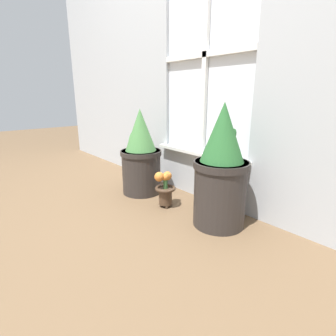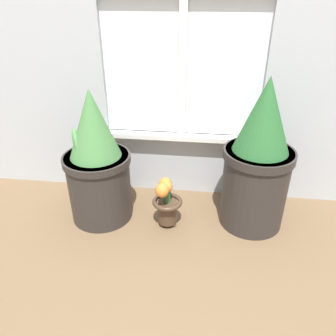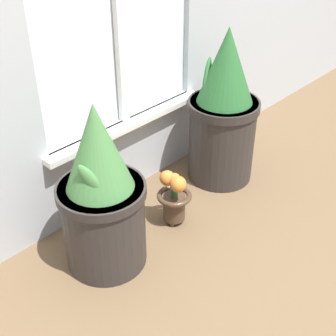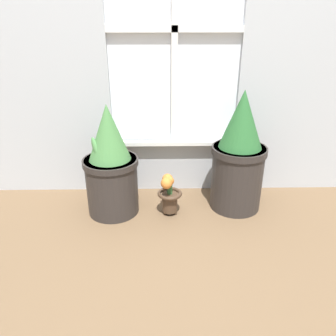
{
  "view_description": "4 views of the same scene",
  "coord_description": "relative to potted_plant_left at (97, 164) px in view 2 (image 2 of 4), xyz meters",
  "views": [
    {
      "loc": [
        1.22,
        -0.79,
        0.73
      ],
      "look_at": [
        -0.02,
        0.26,
        0.27
      ],
      "focal_mm": 28.0,
      "sensor_mm": 36.0,
      "label": 1
    },
    {
      "loc": [
        0.12,
        -0.96,
        0.99
      ],
      "look_at": [
        -0.04,
        0.32,
        0.27
      ],
      "focal_mm": 35.0,
      "sensor_mm": 36.0,
      "label": 2
    },
    {
      "loc": [
        -1.11,
        -0.74,
        1.23
      ],
      "look_at": [
        -0.01,
        0.3,
        0.22
      ],
      "focal_mm": 50.0,
      "sensor_mm": 36.0,
      "label": 3
    },
    {
      "loc": [
        -0.07,
        -1.36,
        1.02
      ],
      "look_at": [
        -0.04,
        0.27,
        0.28
      ],
      "focal_mm": 35.0,
      "sensor_mm": 36.0,
      "label": 4
    }
  ],
  "objects": [
    {
      "name": "ground_plane",
      "position": [
        0.36,
        -0.28,
        -0.28
      ],
      "size": [
        10.0,
        10.0,
        0.0
      ],
      "primitive_type": "plane",
      "color": "brown"
    },
    {
      "name": "flower_vase",
      "position": [
        0.32,
        -0.04,
        -0.15
      ],
      "size": [
        0.14,
        0.14,
        0.24
      ],
      "color": "#473323",
      "rests_on": "ground_plane"
    },
    {
      "name": "potted_plant_left",
      "position": [
        0.0,
        0.0,
        0.0
      ],
      "size": [
        0.3,
        0.3,
        0.63
      ],
      "color": "#2D2826",
      "rests_on": "ground_plane"
    },
    {
      "name": "potted_plant_right",
      "position": [
        0.71,
        0.04,
        0.04
      ],
      "size": [
        0.31,
        0.31,
        0.69
      ],
      "color": "#2D2826",
      "rests_on": "ground_plane"
    }
  ]
}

